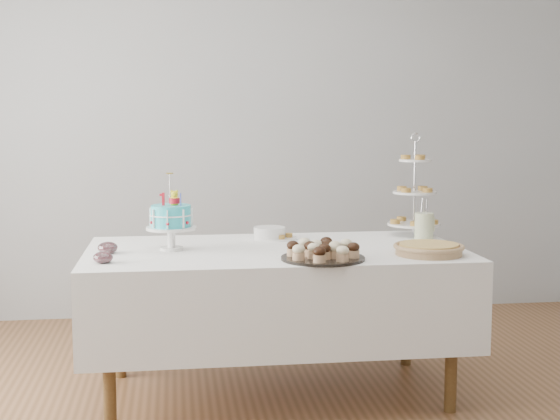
{
  "coord_description": "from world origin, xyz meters",
  "views": [
    {
      "loc": [
        -0.51,
        -3.61,
        1.45
      ],
      "look_at": [
        0.03,
        0.3,
        0.97
      ],
      "focal_mm": 50.0,
      "sensor_mm": 36.0,
      "label": 1
    }
  ],
  "objects": [
    {
      "name": "birthday_cake",
      "position": [
        -0.53,
        0.33,
        0.88
      ],
      "size": [
        0.25,
        0.25,
        0.39
      ],
      "rotation": [
        0.0,
        0.0,
        -0.17
      ],
      "color": "white",
      "rests_on": "table"
    },
    {
      "name": "utensil_pitcher",
      "position": [
        0.84,
        0.45,
        0.85
      ],
      "size": [
        0.11,
        0.1,
        0.23
      ],
      "rotation": [
        0.0,
        0.0,
        -0.12
      ],
      "color": "white",
      "rests_on": "table"
    },
    {
      "name": "jam_bowl_b",
      "position": [
        -0.84,
        0.27,
        0.8
      ],
      "size": [
        0.1,
        0.1,
        0.06
      ],
      "color": "silver",
      "rests_on": "table"
    },
    {
      "name": "table",
      "position": [
        0.0,
        0.3,
        0.54
      ],
      "size": [
        1.92,
        1.02,
        0.77
      ],
      "color": "silver",
      "rests_on": "floor"
    },
    {
      "name": "tiered_stand",
      "position": [
        0.84,
        0.63,
        1.01
      ],
      "size": [
        0.3,
        0.3,
        0.58
      ],
      "color": "silver",
      "rests_on": "table"
    },
    {
      "name": "pastry_plate",
      "position": [
        0.05,
        0.6,
        0.78
      ],
      "size": [
        0.22,
        0.22,
        0.03
      ],
      "color": "white",
      "rests_on": "table"
    },
    {
      "name": "cupcake_tray",
      "position": [
        0.18,
        -0.04,
        0.81
      ],
      "size": [
        0.4,
        0.4,
        0.09
      ],
      "color": "black",
      "rests_on": "table"
    },
    {
      "name": "plate_stack",
      "position": [
        0.01,
        0.6,
        0.8
      ],
      "size": [
        0.18,
        0.18,
        0.07
      ],
      "color": "white",
      "rests_on": "table"
    },
    {
      "name": "pie",
      "position": [
        0.72,
        0.02,
        0.8
      ],
      "size": [
        0.35,
        0.35,
        0.05
      ],
      "color": "#A58359",
      "rests_on": "table"
    },
    {
      "name": "jam_bowl_a",
      "position": [
        -0.84,
        0.01,
        0.8
      ],
      "size": [
        0.09,
        0.09,
        0.05
      ],
      "color": "silver",
      "rests_on": "table"
    },
    {
      "name": "walls",
      "position": [
        0.0,
        0.0,
        1.35
      ],
      "size": [
        5.04,
        4.04,
        2.7
      ],
      "color": "#999B9E",
      "rests_on": "floor"
    },
    {
      "name": "floor",
      "position": [
        0.0,
        0.0,
        0.0
      ],
      "size": [
        5.0,
        5.0,
        0.0
      ],
      "primitive_type": "plane",
      "color": "brown",
      "rests_on": "ground"
    }
  ]
}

